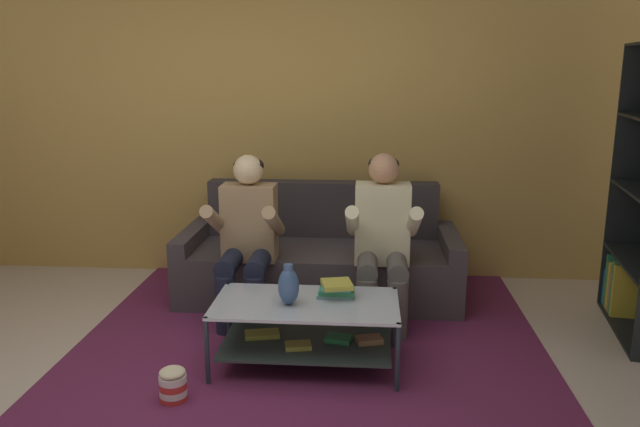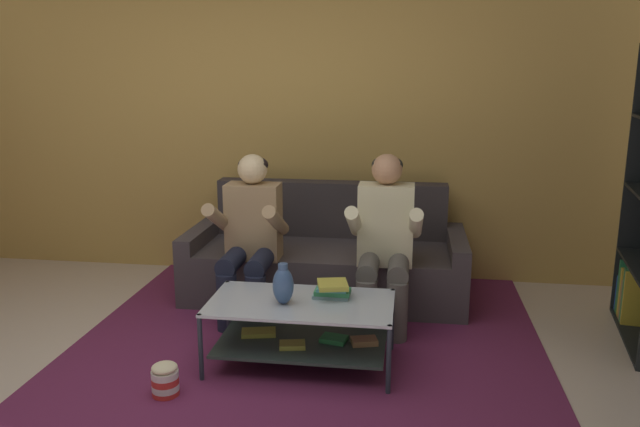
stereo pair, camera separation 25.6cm
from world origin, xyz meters
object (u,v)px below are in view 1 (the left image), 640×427
at_px(book_stack, 336,289).
at_px(popcorn_tub, 173,385).
at_px(person_seated_right, 383,234).
at_px(couch, 320,260).
at_px(vase, 289,286).
at_px(person_seated_left, 247,233).
at_px(coffee_table, 307,324).

xyz_separation_m(book_stack, popcorn_tub, (-0.84, -0.56, -0.36)).
bearing_deg(person_seated_right, popcorn_tub, -133.84).
bearing_deg(couch, vase, -93.71).
bearing_deg(popcorn_tub, book_stack, 33.56).
distance_m(person_seated_right, vase, 0.94).
xyz_separation_m(couch, vase, (-0.08, -1.27, 0.24)).
height_order(person_seated_left, person_seated_right, person_seated_right).
bearing_deg(person_seated_left, vase, -62.71).
bearing_deg(book_stack, couch, 99.39).
distance_m(person_seated_left, person_seated_right, 0.94).
bearing_deg(popcorn_tub, couch, 68.80).
height_order(vase, popcorn_tub, vase).
height_order(person_seated_right, coffee_table, person_seated_right).
xyz_separation_m(couch, person_seated_left, (-0.47, -0.52, 0.35)).
height_order(person_seated_right, vase, person_seated_right).
height_order(couch, coffee_table, couch).
height_order(coffee_table, vase, vase).
relative_size(book_stack, popcorn_tub, 1.15).
xyz_separation_m(person_seated_left, person_seated_right, (0.94, 0.00, 0.01)).
relative_size(coffee_table, popcorn_tub, 5.57).
bearing_deg(book_stack, person_seated_left, 137.07).
relative_size(couch, person_seated_right, 1.79).
distance_m(person_seated_right, coffee_table, 0.92).
relative_size(couch, book_stack, 9.41).
distance_m(person_seated_left, coffee_table, 0.93).
bearing_deg(person_seated_right, coffee_table, -122.76).
xyz_separation_m(couch, popcorn_tub, (-0.66, -1.69, -0.18)).
xyz_separation_m(couch, person_seated_right, (0.47, -0.52, 0.36)).
distance_m(couch, vase, 1.30).
height_order(book_stack, popcorn_tub, book_stack).
distance_m(person_seated_right, popcorn_tub, 1.71).
distance_m(vase, popcorn_tub, 0.83).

